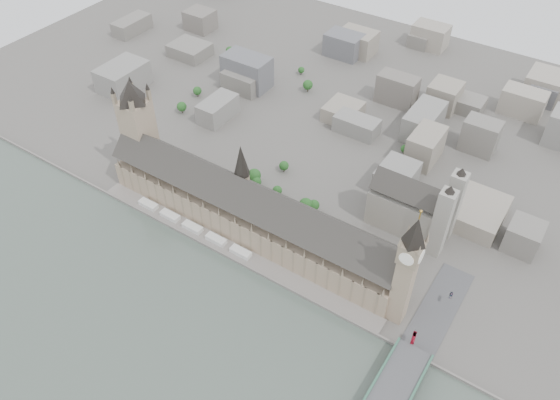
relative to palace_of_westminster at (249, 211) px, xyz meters
The scene contains 13 objects.
ground 30.06m from the palace_of_westminster, 90.00° to the right, with size 900.00×900.00×0.00m, color #595651.
embankment_wall 40.67m from the palace_of_westminster, 90.00° to the right, with size 600.00×1.50×3.00m, color slate.
river_terrace 34.80m from the palace_of_westminster, 90.00° to the right, with size 270.00×15.00×2.00m, color slate.
terrace_tents 51.60m from the palace_of_westminster, 146.28° to the right, with size 118.00×7.00×4.00m.
palace_of_westminster is the anchor object (origin of this frame).
elizabeth_tower 142.94m from the palace_of_westminster, ahead, with size 17.00×17.00×107.50m.
victoria_tower 126.41m from the palace_of_westminster, behind, with size 30.00×30.00×100.00m.
central_tower 37.14m from the palace_of_westminster, 147.79° to the left, with size 13.00×13.00×48.00m.
westminster_abbey 134.09m from the palace_of_westminster, 34.17° to the left, with size 68.00×36.00×64.00m.
city_skyline_inland 225.33m from the palace_of_westminster, 90.00° to the left, with size 720.00×360.00×38.00m, color gray, non-canonical shape.
park_trees 44.22m from the palace_of_westminster, 103.94° to the left, with size 110.00×30.00×15.00m, color #1F4C1B, non-canonical shape.
red_bus_north 161.03m from the palace_of_westminster, 10.49° to the right, with size 2.32×9.92×2.76m, color #B6142C.
car_approach 167.81m from the palace_of_westminster, ahead, with size 2.26×5.56×1.61m, color gray.
Camera 1 is at (195.03, -230.43, 332.78)m, focal length 35.00 mm.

